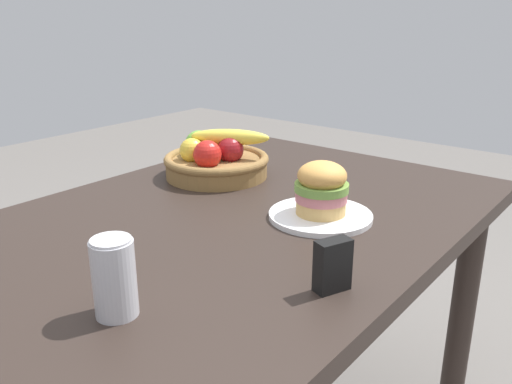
{
  "coord_description": "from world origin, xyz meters",
  "views": [
    {
      "loc": [
        -0.82,
        -0.75,
        1.2
      ],
      "look_at": [
        0.06,
        -0.05,
        0.81
      ],
      "focal_mm": 37.56,
      "sensor_mm": 36.0,
      "label": 1
    }
  ],
  "objects": [
    {
      "name": "sandwich",
      "position": [
        0.14,
        -0.17,
        0.82
      ],
      "size": [
        0.12,
        0.12,
        0.12
      ],
      "color": "#DBAD60",
      "rests_on": "plate"
    },
    {
      "name": "napkin_holder",
      "position": [
        -0.12,
        -0.35,
        0.8
      ],
      "size": [
        0.07,
        0.05,
        0.09
      ],
      "primitive_type": "cube",
      "rotation": [
        0.0,
        0.0,
        -0.39
      ],
      "color": "black",
      "rests_on": "dining_table"
    },
    {
      "name": "plate",
      "position": [
        0.14,
        -0.17,
        0.76
      ],
      "size": [
        0.23,
        0.23,
        0.01
      ],
      "primitive_type": "cylinder",
      "color": "white",
      "rests_on": "dining_table"
    },
    {
      "name": "soda_can",
      "position": [
        -0.39,
        -0.13,
        0.81
      ],
      "size": [
        0.07,
        0.07,
        0.13
      ],
      "color": "silver",
      "rests_on": "dining_table"
    },
    {
      "name": "dining_table",
      "position": [
        0.0,
        0.0,
        0.65
      ],
      "size": [
        1.4,
        0.9,
        0.75
      ],
      "color": "#2D231E",
      "rests_on": "ground_plane"
    },
    {
      "name": "fruit_basket",
      "position": [
        0.23,
        0.23,
        0.8
      ],
      "size": [
        0.29,
        0.29,
        0.14
      ],
      "color": "olive",
      "rests_on": "dining_table"
    }
  ]
}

